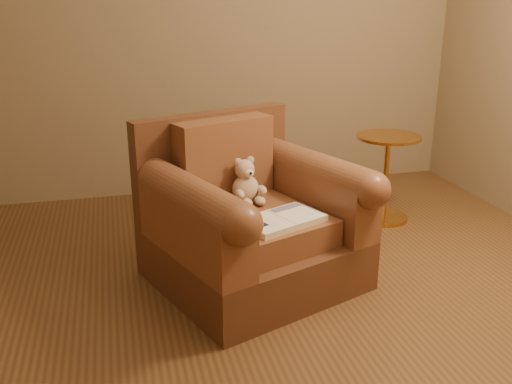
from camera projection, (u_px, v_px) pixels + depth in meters
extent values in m
plane|color=brown|center=(289.00, 305.00, 3.03)|extent=(4.00, 4.00, 0.00)
cube|color=#7F6B4E|center=(215.00, 23.00, 4.41)|extent=(4.00, 0.02, 2.70)
cube|color=#57311D|center=(254.00, 258.00, 3.24)|extent=(1.29, 1.26, 0.28)
cube|color=#57311D|center=(213.00, 164.00, 3.42)|extent=(0.98, 0.45, 0.63)
cube|color=brown|center=(259.00, 225.00, 3.13)|extent=(0.80, 0.87, 0.15)
cube|color=brown|center=(224.00, 158.00, 3.30)|extent=(0.61, 0.36, 0.46)
cube|color=brown|center=(194.00, 227.00, 2.88)|extent=(0.50, 0.88, 0.32)
cube|color=brown|center=(316.00, 196.00, 3.32)|extent=(0.50, 0.88, 0.32)
cylinder|color=brown|center=(193.00, 197.00, 2.83)|extent=(0.50, 0.88, 0.20)
cylinder|color=brown|center=(317.00, 170.00, 3.27)|extent=(0.50, 0.88, 0.20)
ellipsoid|color=tan|center=(246.00, 189.00, 3.25)|extent=(0.15, 0.14, 0.16)
sphere|color=tan|center=(245.00, 169.00, 3.22)|extent=(0.11, 0.11, 0.11)
ellipsoid|color=tan|center=(238.00, 162.00, 3.19)|extent=(0.05, 0.03, 0.05)
ellipsoid|color=tan|center=(250.00, 160.00, 3.23)|extent=(0.05, 0.03, 0.05)
ellipsoid|color=beige|center=(249.00, 174.00, 3.18)|extent=(0.05, 0.04, 0.05)
sphere|color=black|center=(251.00, 173.00, 3.16)|extent=(0.02, 0.02, 0.02)
ellipsoid|color=tan|center=(240.00, 194.00, 3.16)|extent=(0.05, 0.10, 0.05)
ellipsoid|color=tan|center=(262.00, 190.00, 3.23)|extent=(0.05, 0.10, 0.05)
ellipsoid|color=tan|center=(247.00, 203.00, 3.17)|extent=(0.06, 0.10, 0.05)
ellipsoid|color=tan|center=(260.00, 201.00, 3.21)|extent=(0.06, 0.10, 0.05)
cube|color=beige|center=(282.00, 220.00, 2.96)|extent=(0.49, 0.40, 0.03)
cube|color=white|center=(266.00, 222.00, 2.89)|extent=(0.29, 0.32, 0.00)
cube|color=white|center=(297.00, 213.00, 3.01)|extent=(0.29, 0.32, 0.00)
cube|color=beige|center=(282.00, 217.00, 2.95)|extent=(0.11, 0.24, 0.00)
cube|color=#0F1638|center=(259.00, 224.00, 2.86)|extent=(0.10, 0.11, 0.00)
cube|color=slate|center=(286.00, 208.00, 3.08)|extent=(0.20, 0.13, 0.00)
cylinder|color=gold|center=(383.00, 217.00, 4.18)|extent=(0.36, 0.36, 0.03)
cylinder|color=gold|center=(386.00, 178.00, 4.08)|extent=(0.04, 0.04, 0.58)
cylinder|color=gold|center=(389.00, 137.00, 3.98)|extent=(0.45, 0.45, 0.02)
cylinder|color=gold|center=(389.00, 139.00, 3.99)|extent=(0.04, 0.04, 0.02)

